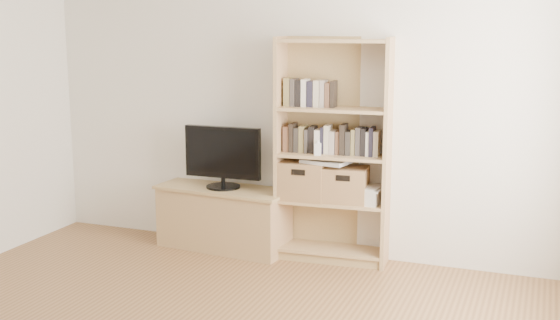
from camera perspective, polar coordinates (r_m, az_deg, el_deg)
The scene contains 11 objects.
back_wall at distance 5.76m, azimuth 1.29°, elevation 5.19°, with size 4.50×0.02×2.60m, color white.
tv_stand at distance 5.99m, azimuth -4.59°, elevation -4.83°, with size 1.10×0.41×0.51m, color tan.
bookshelf at distance 5.55m, azimuth 4.33°, elevation 0.71°, with size 0.89×0.32×1.79m, color tan.
television at distance 5.86m, azimuth -4.67°, elevation 0.23°, with size 0.67×0.05×0.52m, color black.
books_row_mid at distance 5.55m, azimuth 4.39°, elevation 1.64°, with size 0.81×0.16×0.22m, color brown.
books_row_upper at distance 5.55m, azimuth 2.43°, elevation 5.38°, with size 0.37×0.14×0.20m, color brown.
baby_monitor at distance 5.47m, azimuth 3.09°, elevation 0.87°, with size 0.05×0.03×0.10m, color white.
basket_left at distance 5.65m, azimuth 1.92°, elevation -1.62°, with size 0.37×0.30×0.30m, color olive.
basket_right at distance 5.58m, azimuth 5.37°, elevation -1.98°, with size 0.34×0.28×0.28m, color olive.
laptop at distance 5.56m, azimuth 3.79°, elevation -0.09°, with size 0.36×0.25×0.03m, color silver.
magazine_stack at distance 5.56m, azimuth 7.36°, elevation -2.95°, with size 0.17×0.24×0.11m, color beige.
Camera 1 is at (1.94, -2.89, 1.89)m, focal length 45.00 mm.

